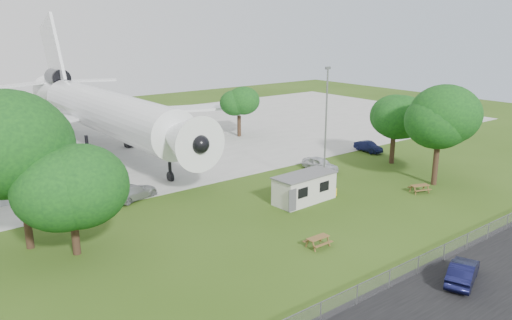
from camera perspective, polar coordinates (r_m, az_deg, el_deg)
ground at (r=40.05m, az=5.78°, el=-8.20°), size 160.00×160.00×0.00m
asphalt_strip at (r=32.99m, az=22.09°, el=-14.76°), size 120.00×8.00×0.02m
concrete_apron at (r=71.05m, az=-15.87°, el=1.77°), size 120.00×46.00×0.03m
airliner at (r=67.37m, az=-17.06°, el=5.53°), size 46.36×47.73×17.69m
site_cabin at (r=46.26m, az=5.57°, el=-3.18°), size 6.81×2.98×2.62m
picnic_west at (r=37.71m, az=7.06°, el=-9.79°), size 1.80×1.51×0.76m
picnic_east at (r=51.39m, az=18.14°, el=-3.54°), size 2.20×2.02×0.76m
fence at (r=34.56m, az=16.99°, el=-12.85°), size 58.00×0.04×1.30m
lamp_mast at (r=47.98m, az=7.96°, el=3.22°), size 0.16×0.16×12.00m
tree_west_big at (r=38.49m, az=-25.55°, el=1.04°), size 9.59×9.59×12.23m
tree_west_small at (r=36.66m, az=-20.51°, el=-2.36°), size 7.50×7.50×9.17m
tree_east_front at (r=52.84m, az=20.26°, el=4.18°), size 7.18×7.18×10.19m
tree_east_back at (r=60.00m, az=15.56°, el=4.58°), size 7.32×7.32×9.01m
tree_far_apron at (r=72.19m, az=-1.97°, el=6.78°), size 5.12×5.12×7.82m
car_centre_sedan at (r=34.96m, az=22.55°, el=-11.76°), size 4.51×2.91×1.40m
car_ne_hatch at (r=56.20m, az=7.33°, el=-0.49°), size 2.04×4.50×1.50m
car_ne_sedan at (r=65.67m, az=12.71°, el=1.49°), size 1.84×4.17×1.33m
car_apron_van at (r=48.07m, az=-13.86°, el=-3.60°), size 5.36×3.41×1.45m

